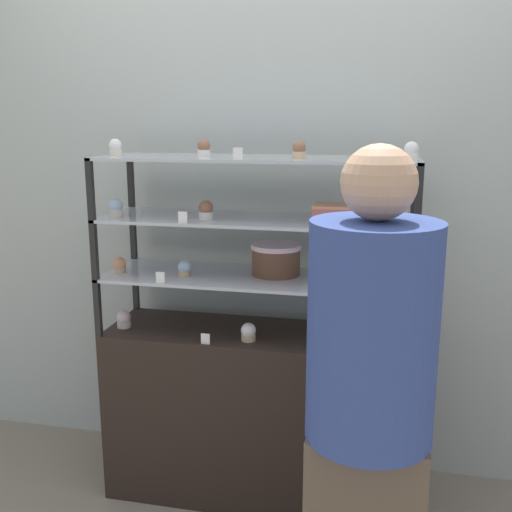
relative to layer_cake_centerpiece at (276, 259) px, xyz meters
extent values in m
plane|color=gray|center=(-0.07, -0.05, -1.06)|extent=(20.00, 20.00, 0.00)
cube|color=#A8B2AD|center=(-0.07, 0.30, 0.24)|extent=(8.00, 0.05, 2.60)
cube|color=black|center=(-0.07, -0.05, -0.68)|extent=(1.26, 0.40, 0.75)
cube|color=black|center=(-0.69, 0.14, -0.19)|extent=(0.02, 0.02, 0.24)
cube|color=black|center=(0.55, 0.14, -0.19)|extent=(0.02, 0.02, 0.24)
cube|color=black|center=(-0.69, -0.24, -0.19)|extent=(0.02, 0.02, 0.24)
cube|color=black|center=(0.55, -0.24, -0.19)|extent=(0.02, 0.02, 0.24)
cube|color=#B7BCC6|center=(-0.07, -0.05, -0.07)|extent=(1.26, 0.40, 0.01)
cube|color=black|center=(-0.69, 0.14, 0.06)|extent=(0.02, 0.02, 0.24)
cube|color=black|center=(0.55, 0.14, 0.06)|extent=(0.02, 0.02, 0.24)
cube|color=black|center=(-0.69, -0.24, 0.06)|extent=(0.02, 0.02, 0.24)
cube|color=black|center=(0.55, -0.24, 0.06)|extent=(0.02, 0.02, 0.24)
cube|color=#B7BCC6|center=(-0.07, -0.05, 0.17)|extent=(1.26, 0.40, 0.01)
cube|color=black|center=(-0.69, 0.14, 0.30)|extent=(0.02, 0.02, 0.24)
cube|color=black|center=(0.55, 0.14, 0.30)|extent=(0.02, 0.02, 0.24)
cube|color=black|center=(-0.69, -0.24, 0.30)|extent=(0.02, 0.02, 0.24)
cube|color=black|center=(0.55, -0.24, 0.30)|extent=(0.02, 0.02, 0.24)
cube|color=#B7BCC6|center=(-0.07, -0.05, 0.41)|extent=(1.26, 0.40, 0.01)
cylinder|color=brown|center=(0.00, 0.00, -0.01)|extent=(0.20, 0.20, 0.11)
cylinder|color=silver|center=(0.00, 0.00, 0.05)|extent=(0.21, 0.21, 0.02)
cube|color=#C66660|center=(0.26, -0.08, 0.21)|extent=(0.19, 0.14, 0.06)
cube|color=#E5996B|center=(0.26, -0.08, 0.24)|extent=(0.20, 0.14, 0.01)
cylinder|color=beige|center=(-0.64, -0.11, -0.29)|extent=(0.06, 0.06, 0.03)
sphere|color=silver|center=(-0.64, -0.11, -0.26)|extent=(0.06, 0.06, 0.06)
cylinder|color=#CCB28C|center=(-0.08, -0.15, -0.29)|extent=(0.06, 0.06, 0.03)
sphere|color=white|center=(-0.08, -0.15, -0.26)|extent=(0.06, 0.06, 0.06)
cylinder|color=#CCB28C|center=(0.48, -0.13, -0.29)|extent=(0.06, 0.06, 0.03)
sphere|color=#E5996B|center=(0.48, -0.13, -0.26)|extent=(0.06, 0.06, 0.06)
cube|color=white|center=(-0.24, -0.23, -0.29)|extent=(0.04, 0.00, 0.04)
cylinder|color=#CCB28C|center=(-0.65, -0.11, -0.05)|extent=(0.05, 0.05, 0.02)
sphere|color=#E5996B|center=(-0.65, -0.11, -0.03)|extent=(0.06, 0.06, 0.06)
cylinder|color=#CCB28C|center=(-0.36, -0.10, -0.05)|extent=(0.05, 0.05, 0.02)
sphere|color=silver|center=(-0.36, -0.10, -0.03)|extent=(0.06, 0.06, 0.06)
cylinder|color=white|center=(0.22, -0.13, -0.05)|extent=(0.05, 0.05, 0.02)
sphere|color=silver|center=(0.22, -0.13, -0.03)|extent=(0.06, 0.06, 0.06)
cylinder|color=white|center=(0.51, -0.12, -0.05)|extent=(0.05, 0.05, 0.02)
sphere|color=silver|center=(0.51, -0.12, -0.03)|extent=(0.06, 0.06, 0.06)
cube|color=white|center=(-0.42, -0.23, -0.04)|extent=(0.04, 0.00, 0.04)
cylinder|color=beige|center=(-0.64, -0.13, 0.19)|extent=(0.06, 0.06, 0.03)
sphere|color=silver|center=(-0.64, -0.13, 0.22)|extent=(0.06, 0.06, 0.06)
cylinder|color=white|center=(-0.26, -0.12, 0.19)|extent=(0.06, 0.06, 0.03)
sphere|color=#8C5B42|center=(-0.26, -0.12, 0.22)|extent=(0.06, 0.06, 0.06)
cylinder|color=#CCB28C|center=(0.49, -0.08, 0.19)|extent=(0.06, 0.06, 0.03)
sphere|color=#E5996B|center=(0.49, -0.08, 0.22)|extent=(0.06, 0.06, 0.06)
cube|color=white|center=(-0.32, -0.23, 0.20)|extent=(0.04, 0.00, 0.04)
cylinder|color=beige|center=(-0.65, -0.08, 0.43)|extent=(0.05, 0.05, 0.03)
sphere|color=white|center=(-0.65, -0.08, 0.46)|extent=(0.05, 0.05, 0.05)
cylinder|color=white|center=(-0.27, -0.09, 0.43)|extent=(0.05, 0.05, 0.03)
sphere|color=#8C5B42|center=(-0.27, -0.09, 0.46)|extent=(0.05, 0.05, 0.05)
cylinder|color=#CCB28C|center=(0.11, -0.14, 0.43)|extent=(0.05, 0.05, 0.03)
sphere|color=#8C5B42|center=(0.11, -0.14, 0.46)|extent=(0.05, 0.05, 0.05)
cylinder|color=white|center=(0.51, -0.15, 0.43)|extent=(0.05, 0.05, 0.03)
sphere|color=white|center=(0.51, -0.15, 0.46)|extent=(0.05, 0.05, 0.05)
cube|color=white|center=(-0.10, -0.23, 0.44)|extent=(0.04, 0.00, 0.04)
cylinder|color=#33478C|center=(0.42, -0.76, -0.02)|extent=(0.36, 0.36, 0.63)
sphere|color=tan|center=(0.42, -0.76, 0.40)|extent=(0.20, 0.20, 0.20)
camera|label=1|loc=(0.44, -2.37, 0.56)|focal=42.00mm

